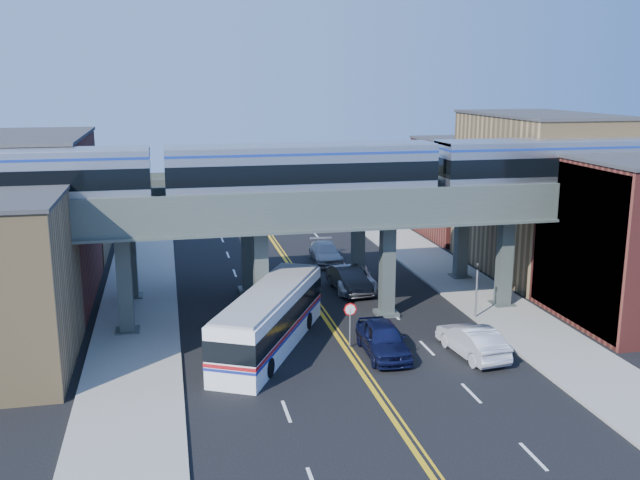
# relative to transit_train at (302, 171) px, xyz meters

# --- Properties ---
(ground) EXTENTS (120.00, 120.00, 0.00)m
(ground) POSITION_rel_transit_train_xyz_m (1.42, -8.00, -9.36)
(ground) COLOR black
(ground) RESTS_ON ground
(sidewalk_west) EXTENTS (5.00, 70.00, 0.16)m
(sidewalk_west) POSITION_rel_transit_train_xyz_m (-10.08, 2.00, -9.28)
(sidewalk_west) COLOR gray
(sidewalk_west) RESTS_ON ground
(sidewalk_east) EXTENTS (5.00, 70.00, 0.16)m
(sidewalk_east) POSITION_rel_transit_train_xyz_m (12.92, 2.00, -9.28)
(sidewalk_east) COLOR gray
(sidewalk_east) RESTS_ON ground
(building_west_b) EXTENTS (8.00, 14.00, 11.00)m
(building_west_b) POSITION_rel_transit_train_xyz_m (-17.08, 8.00, -3.86)
(building_west_b) COLOR maroon
(building_west_b) RESTS_ON ground
(building_west_c) EXTENTS (8.00, 10.00, 8.00)m
(building_west_c) POSITION_rel_transit_train_xyz_m (-17.08, 21.00, -5.36)
(building_west_c) COLOR #9A7D4F
(building_west_c) RESTS_ON ground
(building_east_a) EXTENTS (8.00, 10.00, 10.00)m
(building_east_a) POSITION_rel_transit_train_xyz_m (19.92, -4.00, -4.36)
(building_east_a) COLOR maroon
(building_east_a) RESTS_ON ground
(building_east_b) EXTENTS (8.00, 14.00, 12.00)m
(building_east_b) POSITION_rel_transit_train_xyz_m (19.92, 8.00, -3.36)
(building_east_b) COLOR #9A7D4F
(building_east_b) RESTS_ON ground
(building_east_c) EXTENTS (8.00, 10.00, 9.00)m
(building_east_c) POSITION_rel_transit_train_xyz_m (19.92, 21.00, -4.86)
(building_east_c) COLOR maroon
(building_east_c) RESTS_ON ground
(mural_panel) EXTENTS (0.10, 9.50, 9.50)m
(mural_panel) POSITION_rel_transit_train_xyz_m (15.97, -4.00, -4.61)
(mural_panel) COLOR teal
(mural_panel) RESTS_ON ground
(elevated_viaduct_near) EXTENTS (52.00, 3.60, 7.40)m
(elevated_viaduct_near) POSITION_rel_transit_train_xyz_m (1.42, 0.00, -2.89)
(elevated_viaduct_near) COLOR #3E4844
(elevated_viaduct_near) RESTS_ON ground
(elevated_viaduct_far) EXTENTS (52.00, 3.60, 7.40)m
(elevated_viaduct_far) POSITION_rel_transit_train_xyz_m (1.42, 7.00, -2.89)
(elevated_viaduct_far) COLOR #3E4844
(elevated_viaduct_far) RESTS_ON ground
(transit_train) EXTENTS (49.50, 3.10, 3.62)m
(transit_train) POSITION_rel_transit_train_xyz_m (0.00, 0.00, 0.00)
(transit_train) COLOR black
(transit_train) RESTS_ON elevated_viaduct_near
(stop_sign) EXTENTS (0.76, 0.09, 2.63)m
(stop_sign) POSITION_rel_transit_train_xyz_m (1.72, -5.00, -7.60)
(stop_sign) COLOR slate
(stop_sign) RESTS_ON ground
(traffic_signal) EXTENTS (0.15, 0.18, 4.10)m
(traffic_signal) POSITION_rel_transit_train_xyz_m (10.62, -2.00, -7.06)
(traffic_signal) COLOR slate
(traffic_signal) RESTS_ON ground
(transit_bus) EXTENTS (7.97, 12.24, 3.17)m
(transit_bus) POSITION_rel_transit_train_xyz_m (-2.65, -4.01, -7.73)
(transit_bus) COLOR white
(transit_bus) RESTS_ON ground
(car_lane_a) EXTENTS (2.31, 5.42, 1.83)m
(car_lane_a) POSITION_rel_transit_train_xyz_m (3.22, -6.38, -8.45)
(car_lane_a) COLOR black
(car_lane_a) RESTS_ON ground
(car_lane_b) EXTENTS (2.33, 5.42, 1.74)m
(car_lane_b) POSITION_rel_transit_train_xyz_m (4.38, 5.45, -8.49)
(car_lane_b) COLOR #303032
(car_lane_b) RESTS_ON ground
(car_lane_c) EXTENTS (3.25, 6.07, 1.62)m
(car_lane_c) POSITION_rel_transit_train_xyz_m (4.84, 5.88, -8.55)
(car_lane_c) COLOR silver
(car_lane_c) RESTS_ON ground
(car_lane_d) EXTENTS (2.56, 5.62, 1.59)m
(car_lane_d) POSITION_rel_transit_train_xyz_m (4.55, 13.79, -8.56)
(car_lane_d) COLOR #9E9EA2
(car_lane_d) RESTS_ON ground
(car_parked_curb) EXTENTS (2.36, 5.38, 1.72)m
(car_parked_curb) POSITION_rel_transit_train_xyz_m (7.92, -7.53, -8.50)
(car_parked_curb) COLOR silver
(car_parked_curb) RESTS_ON ground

